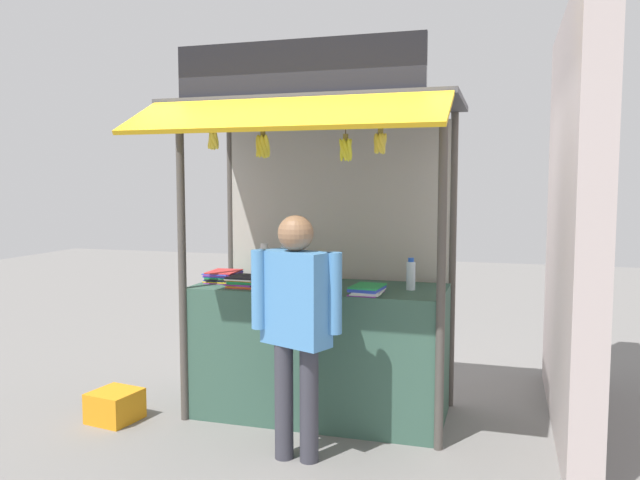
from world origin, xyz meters
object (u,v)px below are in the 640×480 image
water_bottle_left (286,262)px  vendor_person (296,314)px  magazine_stack_mid_left (245,281)px  banana_bunch_rightmost (346,149)px  magazine_stack_back_right (224,276)px  water_bottle_right (411,275)px  water_bottle_back_left (264,264)px  banana_bunch_leftmost (380,143)px  magazine_stack_front_left (367,289)px  banana_bunch_inner_right (263,146)px  magazine_stack_center (299,287)px  banana_bunch_inner_left (213,140)px  plastic_crate (115,406)px

water_bottle_left → vendor_person: size_ratio=0.20×
magazine_stack_mid_left → banana_bunch_rightmost: bearing=-20.0°
magazine_stack_back_right → vendor_person: size_ratio=0.20×
water_bottle_right → magazine_stack_back_right: size_ratio=0.76×
water_bottle_back_left → banana_bunch_leftmost: size_ratio=1.14×
magazine_stack_front_left → magazine_stack_back_right: 1.23m
magazine_stack_mid_left → banana_bunch_inner_right: banana_bunch_inner_right is taller
water_bottle_right → magazine_stack_back_right: 1.48m
water_bottle_right → magazine_stack_front_left: 0.37m
water_bottle_right → banana_bunch_rightmost: 1.09m
magazine_stack_back_right → banana_bunch_leftmost: bearing=-19.7°
magazine_stack_mid_left → magazine_stack_center: size_ratio=0.97×
water_bottle_right → magazine_stack_center: size_ratio=0.85×
magazine_stack_back_right → magazine_stack_mid_left: bearing=-33.3°
water_bottle_right → banana_bunch_rightmost: banana_bunch_rightmost is taller
water_bottle_left → banana_bunch_rightmost: bearing=-45.7°
water_bottle_back_left → banana_bunch_inner_left: 1.10m
magazine_stack_center → banana_bunch_inner_left: (-0.53, -0.30, 1.06)m
water_bottle_right → plastic_crate: 2.42m
banana_bunch_rightmost → banana_bunch_inner_left: bearing=-180.0°
magazine_stack_back_right → plastic_crate: (-0.64, -0.56, -0.93)m
magazine_stack_center → banana_bunch_leftmost: size_ratio=1.04×
banana_bunch_leftmost → magazine_stack_mid_left: bearing=164.0°
magazine_stack_center → banana_bunch_inner_right: banana_bunch_inner_right is taller
magazine_stack_center → vendor_person: 0.65m
water_bottle_back_left → magazine_stack_center: (0.38, -0.27, -0.13)m
water_bottle_left → magazine_stack_center: 0.46m
vendor_person → plastic_crate: 1.75m
water_bottle_left → magazine_stack_center: bearing=-57.8°
banana_bunch_leftmost → plastic_crate: banana_bunch_leftmost is taller
water_bottle_right → vendor_person: vendor_person is taller
water_bottle_back_left → banana_bunch_inner_left: size_ratio=1.37×
magazine_stack_mid_left → magazine_stack_front_left: bearing=-2.9°
banana_bunch_rightmost → plastic_crate: 2.58m
banana_bunch_inner_left → banana_bunch_inner_right: bearing=0.1°
magazine_stack_center → vendor_person: vendor_person is taller
magazine_stack_front_left → magazine_stack_mid_left: magazine_stack_mid_left is taller
water_bottle_back_left → water_bottle_left: water_bottle_left is taller
magazine_stack_back_right → banana_bunch_leftmost: 1.74m
banana_bunch_rightmost → plastic_crate: size_ratio=0.97×
magazine_stack_front_left → banana_bunch_leftmost: 1.05m
water_bottle_left → banana_bunch_leftmost: 1.43m
water_bottle_right → banana_bunch_leftmost: size_ratio=0.88×
water_bottle_right → banana_bunch_leftmost: banana_bunch_leftmost is taller
water_bottle_right → banana_bunch_leftmost: (-0.14, -0.51, 0.92)m
plastic_crate → banana_bunch_rightmost: bearing=2.5°
water_bottle_right → magazine_stack_mid_left: size_ratio=0.87×
water_bottle_left → vendor_person: bearing=-67.1°
magazine_stack_mid_left → magazine_stack_center: (0.44, -0.01, -0.02)m
banana_bunch_inner_right → banana_bunch_rightmost: bearing=-0.0°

